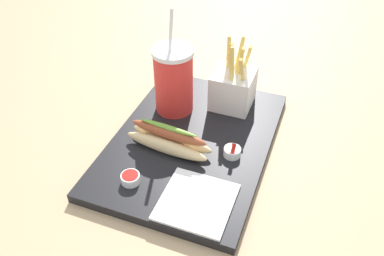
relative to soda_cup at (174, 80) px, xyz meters
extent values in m
cube|color=tan|center=(0.09, 0.08, -0.11)|extent=(2.40, 2.40, 0.02)
cube|color=black|center=(0.09, 0.08, -0.09)|extent=(0.45, 0.32, 0.02)
cylinder|color=red|center=(0.00, 0.00, -0.01)|extent=(0.09, 0.09, 0.14)
cylinder|color=white|center=(0.00, 0.00, 0.07)|extent=(0.09, 0.09, 0.01)
cylinder|color=white|center=(0.01, 0.00, 0.12)|extent=(0.02, 0.01, 0.10)
cube|color=white|center=(-0.06, 0.12, -0.03)|extent=(0.09, 0.09, 0.09)
cube|color=#E5C660|center=(-0.04, 0.12, 0.02)|extent=(0.03, 0.02, 0.06)
cube|color=#E5C660|center=(-0.06, 0.13, 0.03)|extent=(0.02, 0.02, 0.09)
cube|color=#E5C660|center=(-0.09, 0.14, 0.03)|extent=(0.04, 0.03, 0.09)
cube|color=#E5C660|center=(-0.09, 0.10, 0.03)|extent=(0.02, 0.01, 0.09)
cube|color=#E5C660|center=(-0.04, 0.12, 0.04)|extent=(0.01, 0.01, 0.09)
cube|color=#E5C660|center=(-0.07, 0.10, 0.04)|extent=(0.04, 0.02, 0.09)
cube|color=#E5C660|center=(-0.07, 0.13, 0.02)|extent=(0.03, 0.01, 0.06)
cube|color=#E5C660|center=(-0.09, 0.12, 0.04)|extent=(0.02, 0.02, 0.09)
cube|color=#E5C660|center=(-0.03, 0.14, 0.04)|extent=(0.04, 0.01, 0.08)
cube|color=#E5C660|center=(-0.06, 0.11, 0.02)|extent=(0.01, 0.02, 0.08)
ellipsoid|color=#E5C689|center=(0.14, 0.04, -0.06)|extent=(0.04, 0.18, 0.03)
ellipsoid|color=#E5C689|center=(0.12, 0.04, -0.06)|extent=(0.04, 0.18, 0.03)
ellipsoid|color=#994728|center=(0.13, 0.04, -0.03)|extent=(0.04, 0.17, 0.02)
ellipsoid|color=#6B9E33|center=(0.13, 0.04, -0.02)|extent=(0.02, 0.13, 0.01)
cylinder|color=white|center=(0.10, 0.17, -0.07)|extent=(0.03, 0.03, 0.02)
cylinder|color=#B2140F|center=(0.10, 0.17, -0.06)|extent=(0.03, 0.03, 0.01)
cylinder|color=white|center=(0.24, 0.01, -0.07)|extent=(0.04, 0.04, 0.02)
cylinder|color=#B2140F|center=(0.24, 0.01, -0.06)|extent=(0.03, 0.03, 0.01)
cube|color=white|center=(0.24, 0.14, -0.07)|extent=(0.13, 0.13, 0.01)
camera|label=1|loc=(0.68, 0.30, 0.49)|focal=37.75mm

